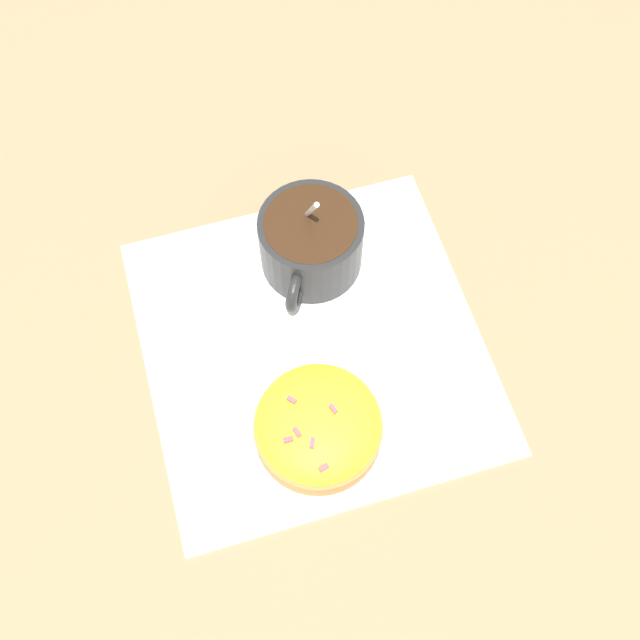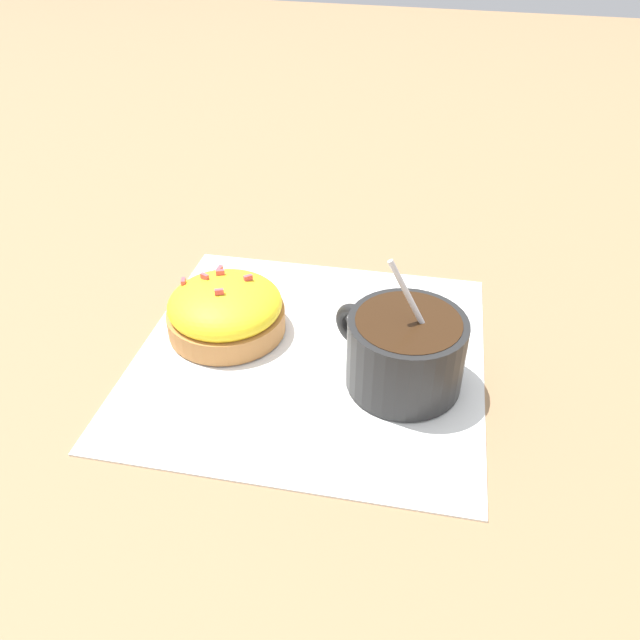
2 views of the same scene
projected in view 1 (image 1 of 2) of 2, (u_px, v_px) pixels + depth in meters
name	position (u px, v px, depth m)	size (l,w,h in m)	color
ground_plane	(313.00, 344.00, 0.60)	(3.00, 3.00, 0.00)	#93704C
paper_napkin	(313.00, 344.00, 0.60)	(0.29, 0.28, 0.00)	white
coffee_cup	(311.00, 242.00, 0.60)	(0.10, 0.08, 0.10)	black
frosted_pastry	(318.00, 425.00, 0.54)	(0.10, 0.10, 0.05)	#B2753D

